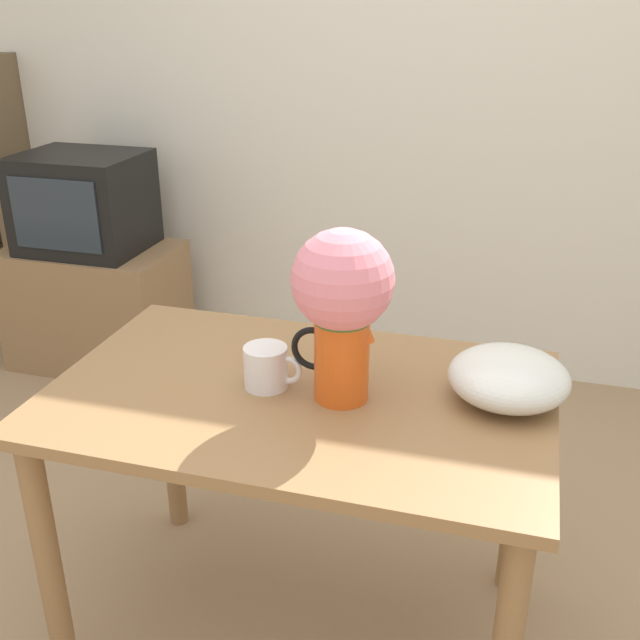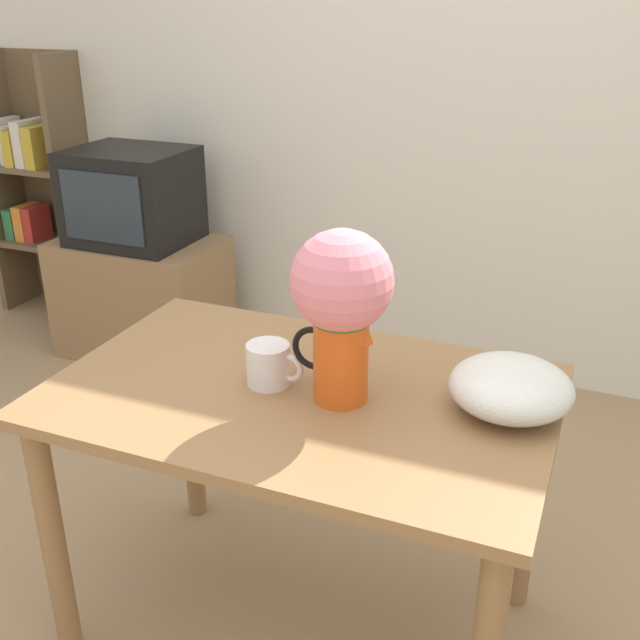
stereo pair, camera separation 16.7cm
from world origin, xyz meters
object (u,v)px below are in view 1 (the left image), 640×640
coffee_mug (267,367)px  tv_set (84,202)px  white_bowl (509,377)px  flower_vase (342,298)px

coffee_mug → tv_set: 1.84m
white_bowl → tv_set: tv_set is taller
flower_vase → white_bowl: size_ratio=1.47×
coffee_mug → white_bowl: (0.55, 0.09, 0.01)m
coffee_mug → tv_set: bearing=135.4°
tv_set → flower_vase: bearing=-41.0°
coffee_mug → tv_set: size_ratio=0.28×
flower_vase → white_bowl: flower_vase is taller
flower_vase → tv_set: bearing=139.0°
coffee_mug → white_bowl: size_ratio=0.52×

